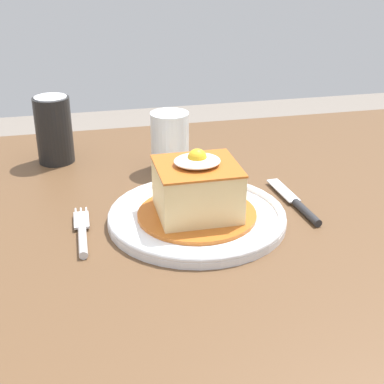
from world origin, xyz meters
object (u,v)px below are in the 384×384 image
object	(u,v)px
knife	(299,206)
drinking_glass	(170,145)
main_plate	(195,217)
soda_can	(54,130)
fork	(82,234)

from	to	relation	value
knife	drinking_glass	xyz separation A→B (m)	(-0.16, 0.20, 0.04)
knife	main_plate	bearing A→B (deg)	-178.42
knife	soda_can	distance (m)	0.47
soda_can	drinking_glass	bearing A→B (deg)	-22.51
drinking_glass	knife	bearing A→B (deg)	-51.24
knife	drinking_glass	world-z (taller)	drinking_glass
fork	drinking_glass	bearing A→B (deg)	52.61
main_plate	fork	xyz separation A→B (m)	(-0.17, -0.01, -0.00)
knife	fork	bearing A→B (deg)	-177.22
soda_can	main_plate	bearing A→B (deg)	-55.97
drinking_glass	main_plate	bearing A→B (deg)	-90.89
main_plate	fork	distance (m)	0.17
soda_can	knife	bearing A→B (deg)	-38.26
knife	soda_can	xyz separation A→B (m)	(-0.36, 0.29, 0.06)
main_plate	fork	bearing A→B (deg)	-176.00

